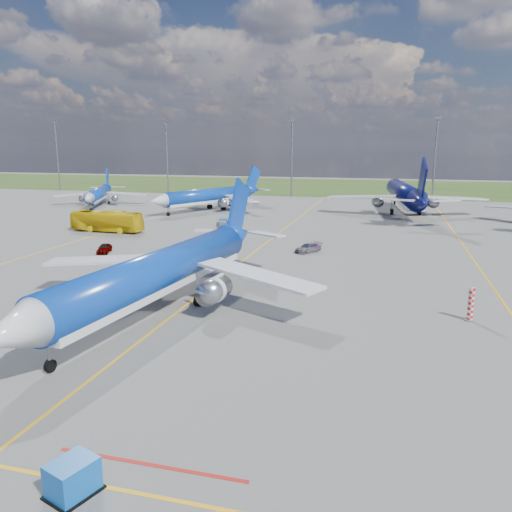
% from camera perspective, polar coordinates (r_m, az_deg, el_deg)
% --- Properties ---
extents(ground, '(400.00, 400.00, 0.00)m').
position_cam_1_polar(ground, '(44.44, -10.75, -7.68)').
color(ground, '#5D5D5A').
rests_on(ground, ground).
extents(grass_strip, '(400.00, 80.00, 0.01)m').
position_cam_1_polar(grass_strip, '(188.94, 9.40, 7.83)').
color(grass_strip, '#2D4719').
rests_on(grass_strip, ground).
extents(taxiway_lines, '(60.25, 160.00, 0.02)m').
position_cam_1_polar(taxiway_lines, '(69.34, -0.73, -0.08)').
color(taxiway_lines, '#EEAB14').
rests_on(taxiway_lines, ground).
extents(floodlight_masts, '(202.20, 0.50, 22.70)m').
position_cam_1_polar(floodlight_masts, '(147.68, 11.91, 11.32)').
color(floodlight_masts, slate).
rests_on(floodlight_masts, ground).
extents(warning_post, '(0.50, 0.50, 3.00)m').
position_cam_1_polar(warning_post, '(48.03, 23.36, -5.08)').
color(warning_post, red).
rests_on(warning_post, ground).
extents(bg_jet_nw, '(35.33, 39.68, 8.58)m').
position_cam_1_polar(bg_jet_nw, '(134.61, -17.47, 5.54)').
color(bg_jet_nw, '#0B39A3').
rests_on(bg_jet_nw, ground).
extents(bg_jet_nnw, '(41.70, 45.92, 9.78)m').
position_cam_1_polar(bg_jet_nnw, '(119.27, -5.38, 5.22)').
color(bg_jet_nnw, '#0B39A3').
rests_on(bg_jet_nnw, ground).
extents(bg_jet_n, '(42.12, 52.16, 12.62)m').
position_cam_1_polar(bg_jet_n, '(119.30, 16.47, 4.76)').
color(bg_jet_n, '#080B44').
rests_on(bg_jet_n, ground).
extents(main_airliner, '(36.69, 45.39, 10.97)m').
position_cam_1_polar(main_airliner, '(47.99, -10.77, -6.14)').
color(main_airliner, '#0B39A3').
rests_on(main_airliner, ground).
extents(uld_container, '(2.16, 2.41, 1.60)m').
position_cam_1_polar(uld_container, '(25.56, -20.23, -22.69)').
color(uld_container, '#0C56B4').
rests_on(uld_container, ground).
extents(apron_bus, '(13.63, 3.93, 3.75)m').
position_cam_1_polar(apron_bus, '(93.08, -16.68, 3.83)').
color(apron_bus, yellow).
rests_on(apron_bus, ground).
extents(service_car_a, '(2.59, 4.14, 1.32)m').
position_cam_1_polar(service_car_a, '(75.03, -16.95, 0.85)').
color(service_car_a, '#999999').
rests_on(service_car_a, ground).
extents(service_car_b, '(5.13, 4.09, 1.30)m').
position_cam_1_polar(service_car_b, '(66.21, -4.17, -0.15)').
color(service_car_b, '#999999').
rests_on(service_car_b, ground).
extents(service_car_c, '(4.03, 4.61, 1.28)m').
position_cam_1_polar(service_car_c, '(72.58, 5.98, 0.94)').
color(service_car_c, '#999999').
rests_on(service_car_c, ground).
extents(baggage_tug_c, '(2.92, 5.64, 1.22)m').
position_cam_1_polar(baggage_tug_c, '(96.88, -3.80, 3.88)').
color(baggage_tug_c, '#184F92').
rests_on(baggage_tug_c, ground).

